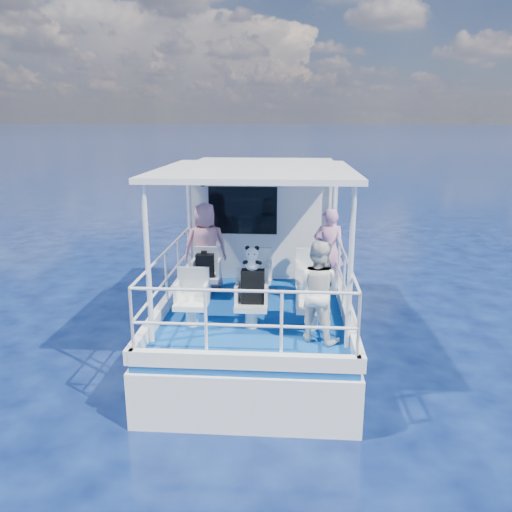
{
  "coord_description": "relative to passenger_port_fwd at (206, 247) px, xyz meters",
  "views": [
    {
      "loc": [
        0.55,
        -8.02,
        3.86
      ],
      "look_at": [
        0.02,
        -0.4,
        1.81
      ],
      "focal_mm": 35.0,
      "sensor_mm": 36.0,
      "label": 1
    }
  ],
  "objects": [
    {
      "name": "ground",
      "position": [
        0.96,
        -0.62,
        -1.7
      ],
      "size": [
        2000.0,
        2000.0,
        0.0
      ],
      "primitive_type": "plane",
      "color": "black",
      "rests_on": "ground"
    },
    {
      "name": "hull",
      "position": [
        0.96,
        0.38,
        -1.7
      ],
      "size": [
        3.0,
        7.0,
        1.6
      ],
      "primitive_type": "cube",
      "color": "white",
      "rests_on": "ground"
    },
    {
      "name": "deck",
      "position": [
        0.96,
        0.38,
        -0.85
      ],
      "size": [
        2.9,
        6.9,
        0.1
      ],
      "primitive_type": "cube",
      "color": "navy",
      "rests_on": "hull"
    },
    {
      "name": "cabin",
      "position": [
        0.96,
        1.68,
        0.3
      ],
      "size": [
        2.85,
        2.0,
        2.2
      ],
      "primitive_type": "cube",
      "color": "white",
      "rests_on": "deck"
    },
    {
      "name": "canopy",
      "position": [
        0.96,
        -0.82,
        1.44
      ],
      "size": [
        3.0,
        3.2,
        0.08
      ],
      "primitive_type": "cube",
      "color": "white",
      "rests_on": "cabin"
    },
    {
      "name": "canopy_posts",
      "position": [
        0.96,
        -0.87,
        0.3
      ],
      "size": [
        2.77,
        2.97,
        2.2
      ],
      "color": "white",
      "rests_on": "deck"
    },
    {
      "name": "railings",
      "position": [
        0.96,
        -1.19,
        -0.3
      ],
      "size": [
        2.84,
        3.59,
        1.0
      ],
      "primitive_type": null,
      "color": "white",
      "rests_on": "deck"
    },
    {
      "name": "seat_port_fwd",
      "position": [
        0.06,
        -0.42,
        -0.61
      ],
      "size": [
        0.48,
        0.46,
        0.38
      ],
      "primitive_type": "cube",
      "color": "white",
      "rests_on": "deck"
    },
    {
      "name": "seat_center_fwd",
      "position": [
        0.96,
        -0.42,
        -0.61
      ],
      "size": [
        0.48,
        0.46,
        0.38
      ],
      "primitive_type": "cube",
      "color": "white",
      "rests_on": "deck"
    },
    {
      "name": "seat_stbd_fwd",
      "position": [
        1.86,
        -0.42,
        -0.61
      ],
      "size": [
        0.48,
        0.46,
        0.38
      ],
      "primitive_type": "cube",
      "color": "white",
      "rests_on": "deck"
    },
    {
      "name": "seat_port_aft",
      "position": [
        0.06,
        -1.72,
        -0.61
      ],
      "size": [
        0.48,
        0.46,
        0.38
      ],
      "primitive_type": "cube",
      "color": "white",
      "rests_on": "deck"
    },
    {
      "name": "seat_center_aft",
      "position": [
        0.96,
        -1.72,
        -0.61
      ],
      "size": [
        0.48,
        0.46,
        0.38
      ],
      "primitive_type": "cube",
      "color": "white",
      "rests_on": "deck"
    },
    {
      "name": "seat_stbd_aft",
      "position": [
        1.86,
        -1.72,
        -0.61
      ],
      "size": [
        0.48,
        0.46,
        0.38
      ],
      "primitive_type": "cube",
      "color": "white",
      "rests_on": "deck"
    },
    {
      "name": "passenger_port_fwd",
      "position": [
        0.0,
        0.0,
        0.0
      ],
      "size": [
        0.69,
        0.57,
        1.59
      ],
      "primitive_type": "imported",
      "rotation": [
        0.0,
        0.0,
        3.41
      ],
      "color": "#CF8694",
      "rests_on": "deck"
    },
    {
      "name": "passenger_stbd_fwd",
      "position": [
        2.21,
        0.08,
        -0.04
      ],
      "size": [
        0.55,
        0.36,
        1.51
      ],
      "primitive_type": "imported",
      "rotation": [
        0.0,
        0.0,
        3.14
      ],
      "color": "pink",
      "rests_on": "deck"
    },
    {
      "name": "passenger_stbd_aft",
      "position": [
        1.91,
        -2.09,
        -0.08
      ],
      "size": [
        0.87,
        0.8,
        1.44
      ],
      "primitive_type": "imported",
      "rotation": [
        0.0,
        0.0,
        2.68
      ],
      "color": "white",
      "rests_on": "deck"
    },
    {
      "name": "backpack_port",
      "position": [
        0.06,
        -0.46,
        -0.22
      ],
      "size": [
        0.3,
        0.17,
        0.4
      ],
      "primitive_type": "cube",
      "color": "black",
      "rests_on": "seat_port_fwd"
    },
    {
      "name": "backpack_center",
      "position": [
        0.98,
        -1.7,
        -0.17
      ],
      "size": [
        0.34,
        0.19,
        0.5
      ],
      "primitive_type": "cube",
      "color": "black",
      "rests_on": "seat_center_aft"
    },
    {
      "name": "compact_camera",
      "position": [
        0.05,
        -0.44,
        0.01
      ],
      "size": [
        0.1,
        0.06,
        0.06
      ],
      "primitive_type": "cube",
      "color": "black",
      "rests_on": "backpack_port"
    },
    {
      "name": "panda",
      "position": [
        0.98,
        -1.71,
        0.27
      ],
      "size": [
        0.23,
        0.2,
        0.36
      ],
      "primitive_type": null,
      "color": "white",
      "rests_on": "backpack_center"
    }
  ]
}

